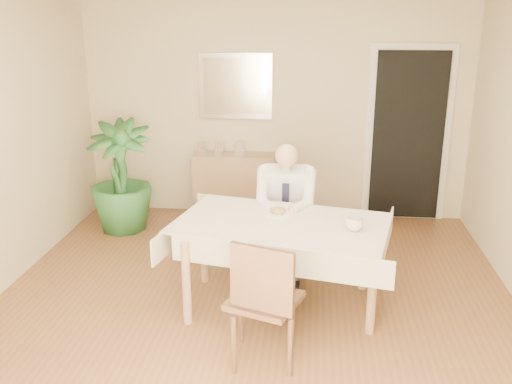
# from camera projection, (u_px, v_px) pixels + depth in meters

# --- Properties ---
(room) EXTENTS (5.00, 5.02, 2.60)m
(room) POSITION_uv_depth(u_px,v_px,m) (251.00, 162.00, 4.32)
(room) COLOR brown
(room) RESTS_ON ground
(window) EXTENTS (1.34, 0.04, 1.44)m
(window) POSITION_uv_depth(u_px,v_px,m) (171.00, 305.00, 1.93)
(window) COLOR silver
(window) RESTS_ON room
(doorway) EXTENTS (0.96, 0.07, 2.10)m
(doorway) POSITION_uv_depth(u_px,v_px,m) (408.00, 137.00, 6.59)
(doorway) COLOR silver
(doorway) RESTS_ON ground
(mirror) EXTENTS (0.86, 0.04, 0.76)m
(mirror) POSITION_uv_depth(u_px,v_px,m) (235.00, 86.00, 6.62)
(mirror) COLOR silver
(mirror) RESTS_ON room
(dining_table) EXTENTS (1.92, 1.36, 0.75)m
(dining_table) POSITION_uv_depth(u_px,v_px,m) (281.00, 232.00, 4.66)
(dining_table) COLOR #91714E
(dining_table) RESTS_ON ground
(chair_far) EXTENTS (0.50, 0.50, 0.94)m
(chair_far) POSITION_uv_depth(u_px,v_px,m) (287.00, 211.00, 5.54)
(chair_far) COLOR #442E1F
(chair_far) RESTS_ON ground
(chair_near) EXTENTS (0.58, 0.59, 0.95)m
(chair_near) POSITION_uv_depth(u_px,v_px,m) (263.00, 297.00, 3.88)
(chair_near) COLOR #442E1F
(chair_near) RESTS_ON ground
(seated_man) EXTENTS (0.48, 0.72, 1.24)m
(seated_man) POSITION_uv_depth(u_px,v_px,m) (285.00, 205.00, 5.22)
(seated_man) COLOR white
(seated_man) RESTS_ON ground
(plate) EXTENTS (0.26, 0.26, 0.02)m
(plate) POSITION_uv_depth(u_px,v_px,m) (278.00, 213.00, 4.82)
(plate) COLOR white
(plate) RESTS_ON dining_table
(food) EXTENTS (0.14, 0.14, 0.06)m
(food) POSITION_uv_depth(u_px,v_px,m) (278.00, 211.00, 4.81)
(food) COLOR olive
(food) RESTS_ON dining_table
(knife) EXTENTS (0.01, 0.13, 0.01)m
(knife) POSITION_uv_depth(u_px,v_px,m) (282.00, 214.00, 4.75)
(knife) COLOR silver
(knife) RESTS_ON dining_table
(fork) EXTENTS (0.01, 0.13, 0.01)m
(fork) POSITION_uv_depth(u_px,v_px,m) (273.00, 214.00, 4.76)
(fork) COLOR silver
(fork) RESTS_ON dining_table
(coffee_mug) EXTENTS (0.17, 0.17, 0.10)m
(coffee_mug) POSITION_uv_depth(u_px,v_px,m) (354.00, 224.00, 4.45)
(coffee_mug) COLOR white
(coffee_mug) RESTS_ON dining_table
(sideboard) EXTENTS (0.97, 0.35, 0.77)m
(sideboard) POSITION_uv_depth(u_px,v_px,m) (235.00, 186.00, 6.84)
(sideboard) COLOR #91714E
(sideboard) RESTS_ON ground
(photo_frame_left) EXTENTS (0.10, 0.02, 0.14)m
(photo_frame_left) POSITION_uv_depth(u_px,v_px,m) (201.00, 148.00, 6.75)
(photo_frame_left) COLOR silver
(photo_frame_left) RESTS_ON sideboard
(photo_frame_center) EXTENTS (0.10, 0.02, 0.14)m
(photo_frame_center) POSITION_uv_depth(u_px,v_px,m) (219.00, 148.00, 6.74)
(photo_frame_center) COLOR silver
(photo_frame_center) RESTS_ON sideboard
(photo_frame_right) EXTENTS (0.10, 0.02, 0.14)m
(photo_frame_right) POSITION_uv_depth(u_px,v_px,m) (240.00, 147.00, 6.76)
(photo_frame_right) COLOR silver
(photo_frame_right) RESTS_ON sideboard
(potted_palm) EXTENTS (0.81, 0.81, 1.25)m
(potted_palm) POSITION_uv_depth(u_px,v_px,m) (120.00, 176.00, 6.35)
(potted_palm) COLOR #204E1F
(potted_palm) RESTS_ON ground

